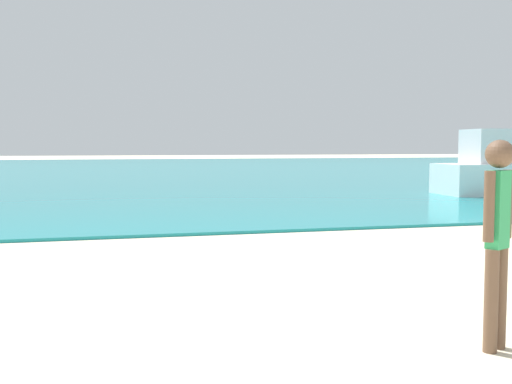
# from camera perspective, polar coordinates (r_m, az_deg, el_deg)

# --- Properties ---
(water) EXTENTS (160.00, 60.00, 0.06)m
(water) POSITION_cam_1_polar(r_m,az_deg,el_deg) (40.75, -12.53, 2.02)
(water) COLOR teal
(water) RESTS_ON ground
(person_standing) EXTENTS (0.34, 0.22, 1.64)m
(person_standing) POSITION_cam_1_polar(r_m,az_deg,el_deg) (5.10, 21.42, -3.44)
(person_standing) COLOR brown
(person_standing) RESTS_ON ground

